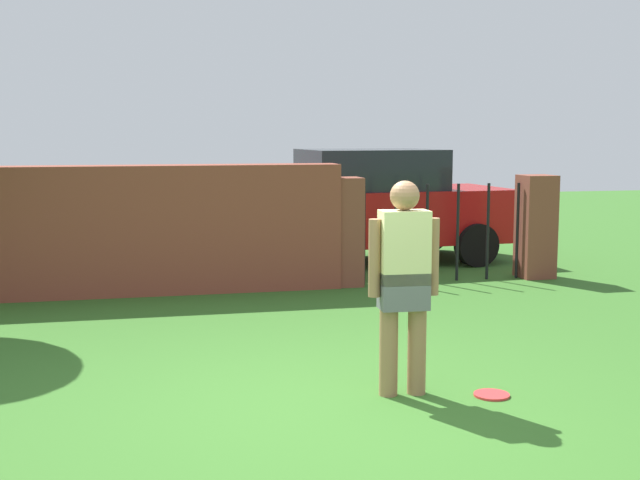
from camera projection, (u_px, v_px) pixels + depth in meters
The scene contains 6 objects.
ground_plane at pixel (334, 412), 5.94m from camera, with size 40.00×40.00×0.00m, color #336623.
brick_wall at pixel (121, 230), 10.14m from camera, with size 5.40×0.50×1.58m, color brown.
person at pixel (404, 278), 6.22m from camera, with size 0.54×0.24×1.62m.
fence_gate at pixel (442, 229), 11.07m from camera, with size 3.14×0.44×1.40m.
car at pixel (370, 206), 12.68m from camera, with size 4.32×2.17×1.72m.
frisbee_red at pixel (492, 395), 6.29m from camera, with size 0.27×0.27×0.02m, color red.
Camera 1 is at (-1.37, -5.57, 1.97)m, focal length 46.90 mm.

